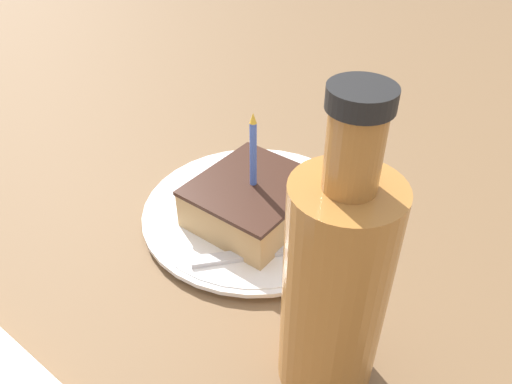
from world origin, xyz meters
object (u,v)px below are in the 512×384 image
at_px(cake_slice, 253,200).
at_px(bottle, 335,284).
at_px(fork, 293,248).
at_px(plate, 256,212).

bearing_deg(cake_slice, bottle, -34.44).
relative_size(fork, bottle, 0.59).
bearing_deg(bottle, fork, 135.51).
bearing_deg(cake_slice, plate, 117.35).
xyz_separation_m(plate, bottle, (0.15, -0.11, 0.09)).
distance_m(plate, bottle, 0.21).
relative_size(cake_slice, bottle, 0.51).
xyz_separation_m(cake_slice, fork, (0.06, -0.02, -0.02)).
distance_m(cake_slice, bottle, 0.19).
relative_size(plate, fork, 1.70).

